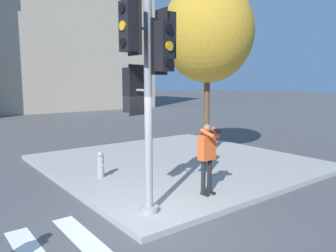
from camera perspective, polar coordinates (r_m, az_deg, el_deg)
ground_plane at (r=6.64m, az=-3.31°, el=-17.16°), size 160.00×160.00×0.00m
sidewalk_corner at (r=11.26m, az=1.42°, el=-6.28°), size 8.00×8.00×0.13m
traffic_signal_pole at (r=6.44m, az=-3.50°, el=9.82°), size 1.20×1.20×4.51m
person_photographer at (r=7.76m, az=6.85°, el=-4.64°), size 0.50×0.53×1.68m
street_tree at (r=11.79m, az=6.96°, el=15.87°), size 3.15×3.15×6.08m
fire_hydrant at (r=9.38m, az=-11.65°, el=-6.58°), size 0.19×0.25×0.74m
building_right at (r=36.90m, az=-18.24°, el=15.39°), size 16.73×10.58×15.85m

